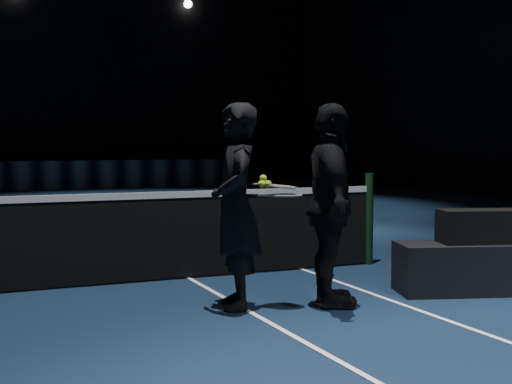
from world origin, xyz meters
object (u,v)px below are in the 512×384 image
at_px(racket_upper, 280,187).
at_px(tennis_balls, 264,182).
at_px(player_bench, 480,268).
at_px(racket_lower, 286,195).
at_px(player_b, 331,205).
at_px(racket_bag, 481,226).
at_px(player_a, 236,206).

bearing_deg(racket_upper, tennis_balls, -170.43).
distance_m(racket_upper, tennis_balls, 0.15).
relative_size(racket_upper, tennis_balls, 5.67).
bearing_deg(player_bench, racket_lower, -168.24).
bearing_deg(player_bench, player_b, -164.78).
bearing_deg(racket_lower, player_bench, 14.42).
xyz_separation_m(player_bench, player_b, (-1.65, 0.07, 0.67)).
bearing_deg(player_b, racket_upper, 84.07).
xyz_separation_m(player_b, tennis_balls, (-0.56, 0.21, 0.21)).
xyz_separation_m(racket_bag, racket_lower, (-2.02, 0.21, 0.35)).
bearing_deg(racket_upper, racket_bag, 9.01).
xyz_separation_m(player_a, racket_lower, (0.42, -0.16, 0.09)).
bearing_deg(player_a, racket_upper, 87.49).
height_order(player_a, racket_upper, player_a).
bearing_deg(tennis_balls, player_bench, -7.37).
bearing_deg(tennis_balls, player_a, 160.71).
height_order(player_bench, player_a, player_a).
height_order(player_bench, racket_lower, racket_lower).
height_order(player_b, racket_lower, player_b).
xyz_separation_m(player_bench, tennis_balls, (-2.20, 0.28, 0.87)).
bearing_deg(player_b, tennis_balls, 88.67).
distance_m(racket_lower, tennis_balls, 0.23).
height_order(racket_bag, racket_lower, racket_lower).
xyz_separation_m(player_a, tennis_balls, (0.24, -0.08, 0.21)).
bearing_deg(player_bench, racket_upper, -169.65).
height_order(player_a, tennis_balls, player_a).
bearing_deg(player_a, tennis_balls, 82.90).
xyz_separation_m(player_bench, player_a, (-2.44, 0.37, 0.67)).
distance_m(player_b, racket_upper, 0.48).
bearing_deg(racket_bag, player_bench, 0.00).
height_order(player_bench, player_b, player_b).
distance_m(player_bench, racket_bag, 0.41).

